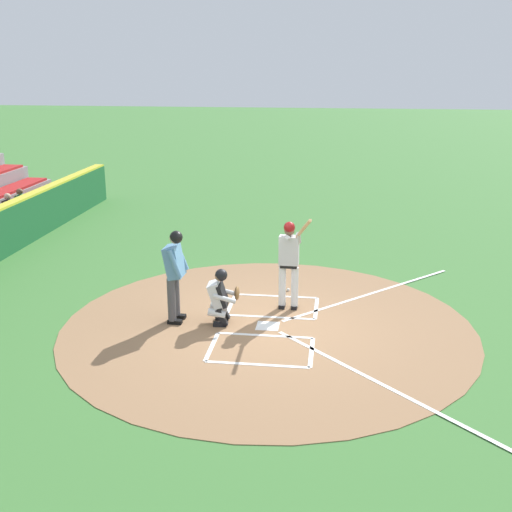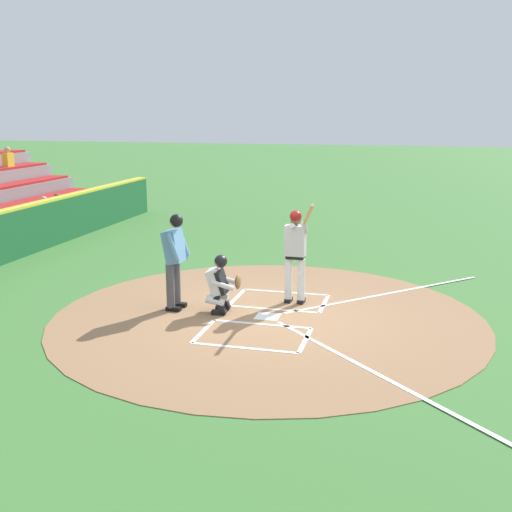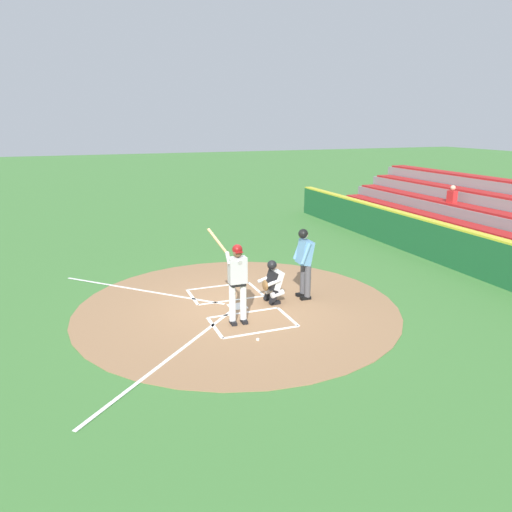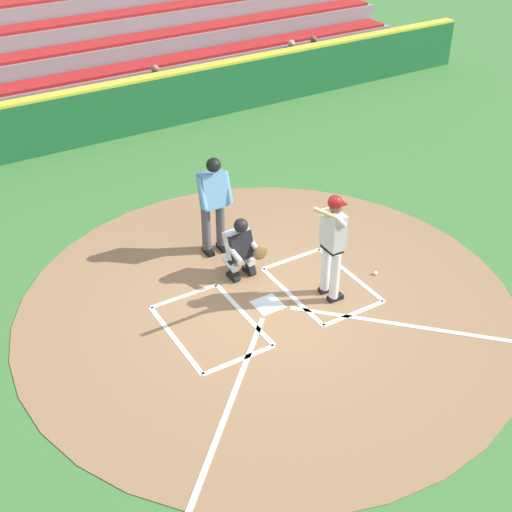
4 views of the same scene
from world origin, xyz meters
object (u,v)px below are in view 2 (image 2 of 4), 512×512
object	(u,v)px
plate_umpire	(175,255)
baseball	(300,287)
catcher	(220,283)
batter	(296,250)

from	to	relation	value
plate_umpire	baseball	size ratio (longest dim) A/B	25.20
catcher	baseball	bearing A→B (deg)	149.35
batter	catcher	world-z (taller)	batter
batter	plate_umpire	distance (m)	2.35
catcher	batter	bearing A→B (deg)	125.88
batter	catcher	bearing A→B (deg)	-54.12
batter	catcher	size ratio (longest dim) A/B	1.88
catcher	baseball	distance (m)	2.35
plate_umpire	baseball	xyz separation A→B (m)	(-1.99, 2.06, -1.04)
plate_umpire	batter	bearing A→B (deg)	113.46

